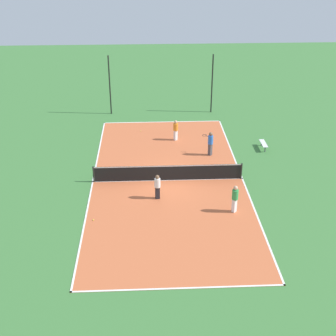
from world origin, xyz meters
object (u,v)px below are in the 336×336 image
(bench, at_px, (264,144))
(fence_post_back_right, at_px, (212,84))
(player_far_green, at_px, (235,197))
(player_near_blue, at_px, (210,142))
(fence_post_back_left, at_px, (110,85))
(tennis_ball_midcourt, at_px, (163,172))
(tennis_ball_far_baseline, at_px, (93,220))
(player_near_white, at_px, (157,185))
(player_center_orange, at_px, (176,129))
(tennis_net, at_px, (168,172))
(tennis_ball_left_sideline, at_px, (141,131))

(bench, relative_size, fence_post_back_right, 0.28)
(bench, bearing_deg, player_far_green, 156.74)
(player_near_blue, xyz_separation_m, fence_post_back_left, (-7.57, 8.82, 1.53))
(bench, height_order, tennis_ball_midcourt, bench)
(tennis_ball_far_baseline, bearing_deg, player_near_white, 31.57)
(bench, height_order, player_center_orange, player_center_orange)
(player_far_green, bearing_deg, player_near_white, -66.14)
(tennis_net, relative_size, tennis_ball_left_sideline, 140.93)
(bench, height_order, tennis_ball_far_baseline, bench)
(player_near_white, xyz_separation_m, fence_post_back_left, (-3.66, 14.70, 1.65))
(tennis_net, height_order, player_far_green, player_far_green)
(player_near_blue, relative_size, tennis_ball_midcourt, 25.81)
(bench, height_order, tennis_ball_left_sideline, bench)
(tennis_net, relative_size, bench, 6.69)
(tennis_ball_left_sideline, distance_m, fence_post_back_right, 7.90)
(bench, xyz_separation_m, tennis_ball_left_sideline, (-9.05, 3.68, -0.33))
(player_far_green, height_order, fence_post_back_left, fence_post_back_left)
(tennis_net, bearing_deg, tennis_ball_left_sideline, 102.28)
(player_near_blue, bearing_deg, tennis_ball_far_baseline, 97.89)
(player_center_orange, xyz_separation_m, fence_post_back_right, (3.51, 6.03, 1.64))
(fence_post_back_left, bearing_deg, player_center_orange, -48.80)
(tennis_ball_left_sideline, bearing_deg, player_far_green, -66.11)
(tennis_ball_far_baseline, bearing_deg, player_center_orange, 64.22)
(tennis_net, distance_m, fence_post_back_right, 13.35)
(tennis_ball_left_sideline, bearing_deg, tennis_ball_far_baseline, -101.51)
(bench, relative_size, tennis_ball_far_baseline, 21.07)
(player_near_blue, bearing_deg, fence_post_back_right, -47.04)
(player_near_blue, height_order, player_center_orange, player_near_blue)
(bench, relative_size, tennis_ball_midcourt, 21.07)
(player_far_green, xyz_separation_m, tennis_ball_midcourt, (-3.87, 5.02, -0.93))
(player_near_white, xyz_separation_m, player_near_blue, (3.91, 5.88, 0.12))
(player_near_blue, height_order, player_far_green, player_near_blue)
(tennis_net, distance_m, player_far_green, 5.37)
(bench, relative_size, fence_post_back_left, 0.28)
(player_far_green, bearing_deg, player_center_orange, -120.08)
(tennis_ball_left_sideline, relative_size, fence_post_back_right, 0.01)
(tennis_net, distance_m, player_near_white, 2.39)
(tennis_net, relative_size, player_center_orange, 6.01)
(player_far_green, xyz_separation_m, fence_post_back_left, (-8.00, 16.40, 1.58))
(tennis_net, xyz_separation_m, fence_post_back_right, (4.39, 12.45, 1.99))
(player_near_white, height_order, fence_post_back_right, fence_post_back_right)
(tennis_ball_left_sideline, bearing_deg, tennis_net, -77.72)
(tennis_net, relative_size, tennis_ball_far_baseline, 140.93)
(tennis_ball_left_sideline, xyz_separation_m, fence_post_back_right, (6.18, 4.22, 2.51))
(player_near_blue, height_order, fence_post_back_right, fence_post_back_right)
(tennis_ball_far_baseline, distance_m, fence_post_back_right, 19.24)
(player_near_blue, relative_size, player_far_green, 1.04)
(tennis_ball_midcourt, bearing_deg, player_center_orange, 77.87)
(player_far_green, height_order, fence_post_back_right, fence_post_back_right)
(fence_post_back_right, bearing_deg, bench, -70.09)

